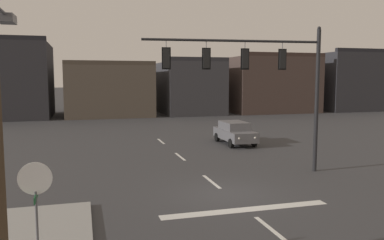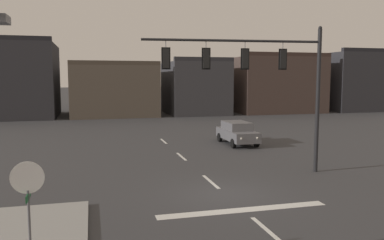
{
  "view_description": "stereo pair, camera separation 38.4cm",
  "coord_description": "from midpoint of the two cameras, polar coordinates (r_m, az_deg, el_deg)",
  "views": [
    {
      "loc": [
        -5.61,
        -14.66,
        4.73
      ],
      "look_at": [
        -0.43,
        3.79,
        2.68
      ],
      "focal_mm": 36.51,
      "sensor_mm": 36.0,
      "label": 1
    },
    {
      "loc": [
        -5.24,
        -14.76,
        4.73
      ],
      "look_at": [
        -0.43,
        3.79,
        2.68
      ],
      "focal_mm": 36.51,
      "sensor_mm": 36.0,
      "label": 2
    }
  ],
  "objects": [
    {
      "name": "signal_mast_near_side",
      "position": [
        19.38,
        10.51,
        7.03
      ],
      "size": [
        8.81,
        1.09,
        7.29
      ],
      "color": "black",
      "rests_on": "ground"
    },
    {
      "name": "building_row",
      "position": [
        54.22,
        1.49,
        5.17
      ],
      "size": [
        55.23,
        13.48,
        9.37
      ],
      "color": "#2D2D33",
      "rests_on": "ground"
    },
    {
      "name": "car_lot_nearside",
      "position": [
        28.37,
        7.01,
        -1.79
      ],
      "size": [
        1.92,
        4.46,
        1.61
      ],
      "color": "slate",
      "rests_on": "ground"
    },
    {
      "name": "lane_centreline",
      "position": [
        18.19,
        3.37,
        -8.98
      ],
      "size": [
        0.16,
        26.4,
        0.01
      ],
      "color": "silver",
      "rests_on": "ground"
    },
    {
      "name": "ground_plane",
      "position": [
        16.37,
        5.56,
        -10.73
      ],
      "size": [
        400.0,
        400.0,
        0.0
      ],
      "primitive_type": "plane",
      "color": "#353538"
    },
    {
      "name": "stop_bar_paint",
      "position": [
        14.6,
        8.32,
        -12.86
      ],
      "size": [
        6.4,
        0.5,
        0.01
      ],
      "primitive_type": "cube",
      "color": "silver",
      "rests_on": "ground"
    },
    {
      "name": "stop_sign",
      "position": [
        9.88,
        -21.81,
        -9.54
      ],
      "size": [
        0.76,
        0.64,
        2.83
      ],
      "color": "#56565B",
      "rests_on": "ground"
    }
  ]
}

